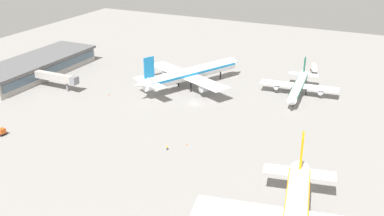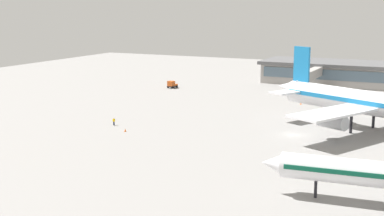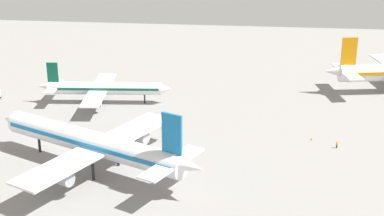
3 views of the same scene
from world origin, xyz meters
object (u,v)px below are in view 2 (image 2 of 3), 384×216
(safety_cone_near_gate, at_px, (125,130))
(airplane_at_gate, at_px, (377,104))
(ground_crew_worker, at_px, (114,122))
(safety_cone_mid_apron, at_px, (301,104))
(baggage_tug, at_px, (172,84))

(safety_cone_near_gate, bearing_deg, airplane_at_gate, -155.36)
(airplane_at_gate, xyz_separation_m, ground_crew_worker, (52.68, 17.70, -5.21))
(safety_cone_near_gate, bearing_deg, safety_cone_mid_apron, -118.23)
(ground_crew_worker, height_order, safety_cone_near_gate, ground_crew_worker)
(baggage_tug, height_order, safety_cone_mid_apron, baggage_tug)
(ground_crew_worker, height_order, safety_cone_mid_apron, ground_crew_worker)
(airplane_at_gate, height_order, safety_cone_mid_apron, airplane_at_gate)
(airplane_at_gate, height_order, safety_cone_near_gate, airplane_at_gate)
(baggage_tug, bearing_deg, safety_cone_mid_apron, 84.37)
(baggage_tug, bearing_deg, safety_cone_near_gate, 26.75)
(baggage_tug, bearing_deg, airplane_at_gate, 69.79)
(airplane_at_gate, distance_m, safety_cone_near_gate, 52.21)
(baggage_tug, distance_m, safety_cone_mid_apron, 45.83)
(safety_cone_mid_apron, bearing_deg, safety_cone_near_gate, 61.77)
(ground_crew_worker, bearing_deg, airplane_at_gate, 97.26)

